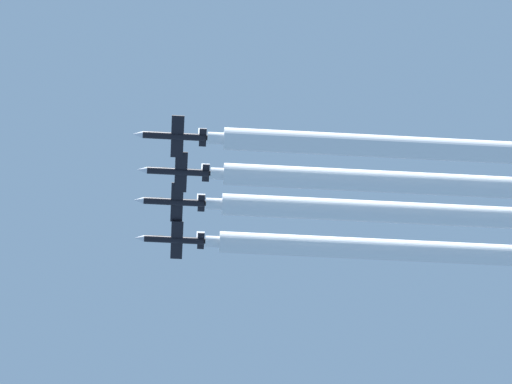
# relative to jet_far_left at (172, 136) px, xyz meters

# --- Properties ---
(jet_far_left) EXTENTS (8.75, 12.74, 3.06)m
(jet_far_left) POSITION_rel_jet_far_left_xyz_m (0.00, 0.00, 0.00)
(jet_far_left) COLOR black
(jet_inner_left) EXTENTS (8.75, 12.74, 3.06)m
(jet_inner_left) POSITION_rel_jet_far_left_xyz_m (7.94, -0.82, 0.47)
(jet_inner_left) COLOR black
(jet_center) EXTENTS (8.75, 12.74, 3.06)m
(jet_center) POSITION_rel_jet_far_left_xyz_m (14.77, -0.34, 0.56)
(jet_center) COLOR black
(jet_inner_right) EXTENTS (8.75, 12.74, 3.06)m
(jet_inner_right) POSITION_rel_jet_far_left_xyz_m (23.08, -0.59, 0.09)
(jet_inner_right) COLOR black
(smoke_trail_far_left) EXTENTS (3.74, 71.56, 3.74)m
(smoke_trail_far_left) POSITION_rel_jet_far_left_xyz_m (-0.00, -41.58, -0.03)
(smoke_trail_far_left) COLOR white
(smoke_trail_inner_left) EXTENTS (3.74, 59.30, 3.74)m
(smoke_trail_inner_left) POSITION_rel_jet_far_left_xyz_m (7.94, -36.27, 0.44)
(smoke_trail_inner_left) COLOR white
(smoke_trail_center) EXTENTS (3.74, 73.63, 3.74)m
(smoke_trail_center) POSITION_rel_jet_far_left_xyz_m (14.77, -42.95, 0.53)
(smoke_trail_center) COLOR white
(smoke_trail_inner_right) EXTENTS (3.74, 65.64, 3.74)m
(smoke_trail_inner_right) POSITION_rel_jet_far_left_xyz_m (23.08, -39.21, 0.06)
(smoke_trail_inner_right) COLOR white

